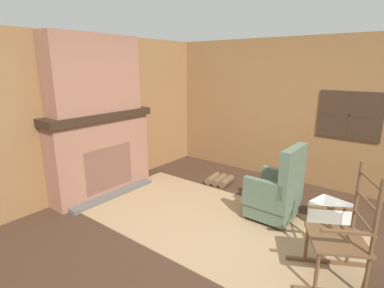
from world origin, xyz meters
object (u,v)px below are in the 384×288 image
firewood_stack (219,180)px  laundry_basket (331,215)px  armchair (276,193)px  rocking_chair (341,242)px  storage_case (111,105)px  oil_lamp_vase (66,109)px

firewood_stack → laundry_basket: size_ratio=0.85×
armchair → laundry_basket: (0.64, 0.25, -0.21)m
rocking_chair → storage_case: storage_case is taller
armchair → laundry_basket: armchair is taller
armchair → oil_lamp_vase: oil_lamp_vase is taller
firewood_stack → oil_lamp_vase: oil_lamp_vase is taller
firewood_stack → oil_lamp_vase: (-1.32, -1.96, 1.36)m
laundry_basket → oil_lamp_vase: oil_lamp_vase is taller
laundry_basket → oil_lamp_vase: size_ratio=1.71×
rocking_chair → oil_lamp_vase: bearing=-19.0°
firewood_stack → oil_lamp_vase: 2.73m
laundry_basket → storage_case: size_ratio=2.17×
storage_case → armchair: bearing=12.7°
oil_lamp_vase → storage_case: oil_lamp_vase is taller
armchair → rocking_chair: rocking_chair is taller
armchair → storage_case: 2.85m
armchair → oil_lamp_vase: (-2.60, -1.35, 1.05)m
rocking_chair → storage_case: (-3.54, 0.16, 0.99)m
armchair → rocking_chair: (0.94, -0.75, 0.03)m
armchair → firewood_stack: size_ratio=2.37×
firewood_stack → storage_case: 2.22m
rocking_chair → oil_lamp_vase: oil_lamp_vase is taller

